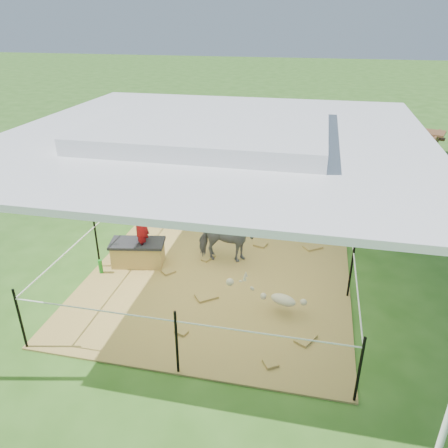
% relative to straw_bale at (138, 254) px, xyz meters
% --- Properties ---
extents(ground, '(90.00, 90.00, 0.00)m').
position_rel_straw_bale_xyz_m(ground, '(1.57, -0.24, -0.24)').
color(ground, '#2D5919').
rests_on(ground, ground).
extents(hay_patch, '(4.60, 4.60, 0.03)m').
position_rel_straw_bale_xyz_m(hay_patch, '(1.57, -0.24, -0.22)').
color(hay_patch, brown).
rests_on(hay_patch, ground).
extents(canopy_tent, '(6.30, 6.30, 2.90)m').
position_rel_straw_bale_xyz_m(canopy_tent, '(1.57, -0.24, 2.46)').
color(canopy_tent, silver).
rests_on(canopy_tent, ground).
extents(rope_fence, '(4.54, 4.54, 1.00)m').
position_rel_straw_bale_xyz_m(rope_fence, '(1.57, -0.24, 0.41)').
color(rope_fence, black).
rests_on(rope_fence, ground).
extents(straw_bale, '(1.00, 0.63, 0.41)m').
position_rel_straw_bale_xyz_m(straw_bale, '(0.00, 0.00, 0.00)').
color(straw_bale, '#B68942').
rests_on(straw_bale, hay_patch).
extents(dark_cloth, '(1.07, 0.69, 0.05)m').
position_rel_straw_bale_xyz_m(dark_cloth, '(0.00, -0.00, 0.23)').
color(dark_cloth, black).
rests_on(dark_cloth, straw_bale).
extents(woman, '(0.34, 0.45, 1.11)m').
position_rel_straw_bale_xyz_m(woman, '(0.10, -0.00, 0.76)').
color(woman, '#AB1015').
rests_on(woman, straw_bale).
extents(green_bottle, '(0.08, 0.08, 0.26)m').
position_rel_straw_bale_xyz_m(green_bottle, '(-0.55, -0.45, -0.08)').
color(green_bottle, '#1B7D1E').
rests_on(green_bottle, hay_patch).
extents(pony, '(1.10, 0.57, 0.90)m').
position_rel_straw_bale_xyz_m(pony, '(1.59, 0.44, 0.24)').
color(pony, '#4C4C51').
rests_on(pony, hay_patch).
extents(pink_hat, '(0.28, 0.28, 0.13)m').
position_rel_straw_bale_xyz_m(pink_hat, '(1.59, 0.44, 0.76)').
color(pink_hat, pink).
rests_on(pink_hat, pony).
extents(foal, '(1.13, 0.84, 0.56)m').
position_rel_straw_bale_xyz_m(foal, '(2.80, -0.94, 0.07)').
color(foal, '#BDB18A').
rests_on(foal, hay_patch).
extents(trash_barrel, '(0.57, 0.57, 0.82)m').
position_rel_straw_bale_xyz_m(trash_barrel, '(5.48, 6.24, 0.17)').
color(trash_barrel, blue).
rests_on(trash_barrel, ground).
extents(picnic_table_near, '(1.86, 1.66, 0.64)m').
position_rel_straw_bale_xyz_m(picnic_table_near, '(3.59, 7.41, 0.08)').
color(picnic_table_near, '#55311D').
rests_on(picnic_table_near, ground).
extents(picnic_table_far, '(2.32, 1.97, 0.82)m').
position_rel_straw_bale_xyz_m(picnic_table_far, '(6.18, 8.86, 0.17)').
color(picnic_table_far, brown).
rests_on(picnic_table_far, ground).
extents(distant_person, '(0.63, 0.55, 1.12)m').
position_rel_straw_bale_xyz_m(distant_person, '(4.44, 7.76, 0.32)').
color(distant_person, '#326DBD').
rests_on(distant_person, ground).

